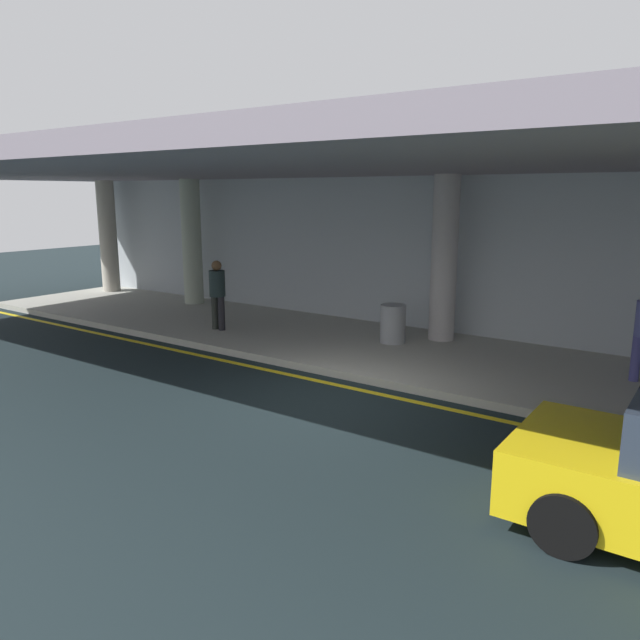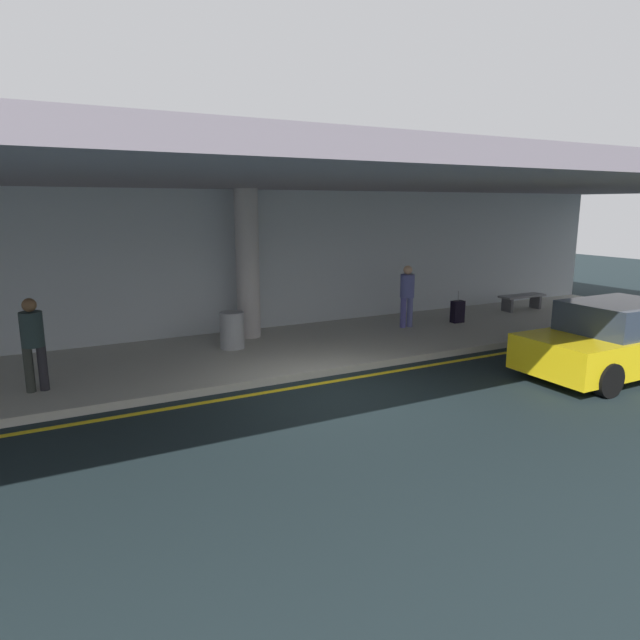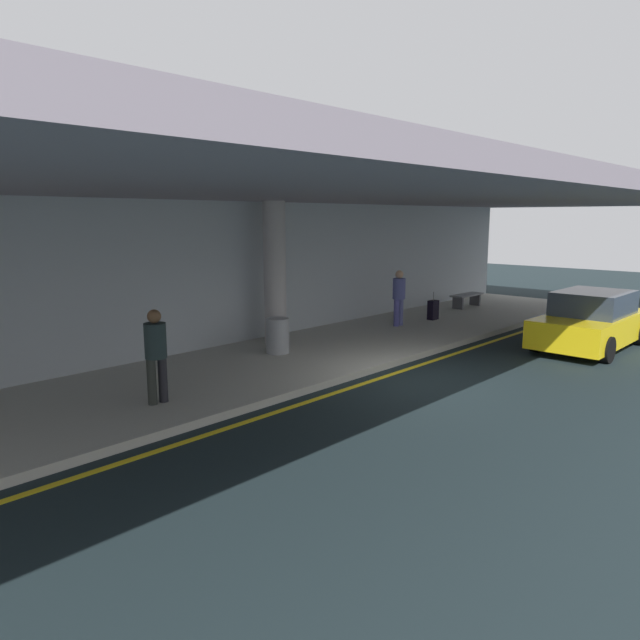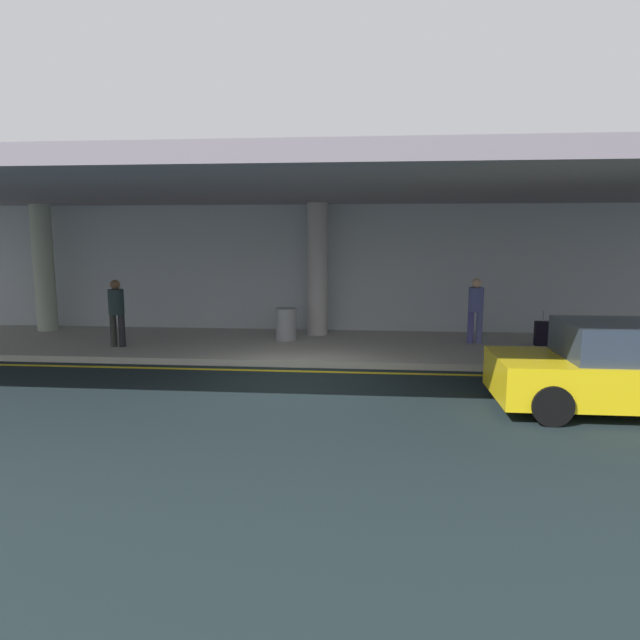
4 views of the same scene
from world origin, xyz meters
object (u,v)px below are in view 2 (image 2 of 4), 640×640
object	(u,v)px
person_waiting_for_ride	(33,339)
trash_bin_steel	(232,330)
traveler_with_luggage	(407,292)
support_column_center	(248,264)
suitcase_upright_primary	(458,312)
car_yellow_taxi	(616,340)
bench_metal	(522,299)

from	to	relation	value
person_waiting_for_ride	trash_bin_steel	size ratio (longest dim) A/B	1.98
traveler_with_luggage	person_waiting_for_ride	bearing A→B (deg)	46.01
support_column_center	traveler_with_luggage	bearing A→B (deg)	-12.55
person_waiting_for_ride	suitcase_upright_primary	world-z (taller)	person_waiting_for_ride
car_yellow_taxi	suitcase_upright_primary	world-z (taller)	car_yellow_taxi
car_yellow_taxi	bench_metal	world-z (taller)	car_yellow_taxi
traveler_with_luggage	suitcase_upright_primary	world-z (taller)	traveler_with_luggage
car_yellow_taxi	trash_bin_steel	size ratio (longest dim) A/B	4.82
bench_metal	trash_bin_steel	bearing A→B (deg)	-178.06
support_column_center	car_yellow_taxi	bearing A→B (deg)	-46.66
person_waiting_for_ride	trash_bin_steel	xyz separation A→B (m)	(4.07, 1.30, -0.54)
traveler_with_luggage	person_waiting_for_ride	size ratio (longest dim) A/B	1.00
support_column_center	person_waiting_for_ride	xyz separation A→B (m)	(-4.83, -2.20, -0.86)
support_column_center	car_yellow_taxi	distance (m)	8.35
car_yellow_taxi	suitcase_upright_primary	bearing A→B (deg)	85.14
suitcase_upright_primary	trash_bin_steel	size ratio (longest dim) A/B	1.06
traveler_with_luggage	suitcase_upright_primary	xyz separation A→B (m)	(1.64, -0.18, -0.65)
car_yellow_taxi	support_column_center	bearing A→B (deg)	130.32
person_waiting_for_ride	suitcase_upright_primary	xyz separation A→B (m)	(10.64, 1.09, -0.65)
suitcase_upright_primary	bench_metal	world-z (taller)	suitcase_upright_primary
car_yellow_taxi	bench_metal	size ratio (longest dim) A/B	2.56
bench_metal	support_column_center	bearing A→B (deg)	176.32
car_yellow_taxi	person_waiting_for_ride	world-z (taller)	person_waiting_for_ride
traveler_with_luggage	support_column_center	bearing A→B (deg)	25.42
car_yellow_taxi	traveler_with_luggage	bearing A→B (deg)	103.30
support_column_center	traveler_with_luggage	xyz separation A→B (m)	(4.18, -0.93, -0.86)
support_column_center	bench_metal	xyz separation A→B (m)	(8.93, -0.57, -1.47)
suitcase_upright_primary	trash_bin_steel	xyz separation A→B (m)	(-6.57, 0.21, 0.11)
person_waiting_for_ride	bench_metal	size ratio (longest dim) A/B	1.05
support_column_center	traveler_with_luggage	distance (m)	4.37
car_yellow_taxi	person_waiting_for_ride	size ratio (longest dim) A/B	2.44
support_column_center	car_yellow_taxi	xyz separation A→B (m)	(5.66, -6.00, -1.26)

